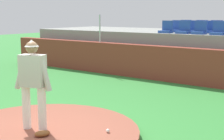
{
  "coord_description": "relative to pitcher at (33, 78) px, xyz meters",
  "views": [
    {
      "loc": [
        4.97,
        -4.29,
        2.48
      ],
      "look_at": [
        0.0,
        2.39,
        1.09
      ],
      "focal_mm": 53.64,
      "sensor_mm": 36.0,
      "label": 1
    }
  ],
  "objects": [
    {
      "name": "stadium_chair_11",
      "position": [
        -0.54,
        9.84,
        0.64
      ],
      "size": [
        0.48,
        0.44,
        0.5
      ],
      "rotation": [
        0.0,
        0.0,
        3.14
      ],
      "color": "#27499B",
      "rests_on": "bleacher_platform"
    },
    {
      "name": "stadium_chair_7",
      "position": [
        0.13,
        8.95,
        0.64
      ],
      "size": [
        0.48,
        0.44,
        0.5
      ],
      "rotation": [
        0.0,
        0.0,
        3.14
      ],
      "color": "#27499B",
      "rests_on": "bleacher_platform"
    },
    {
      "name": "bleacher_platform",
      "position": [
        0.14,
        9.71,
        -0.37
      ],
      "size": [
        17.0,
        4.34,
        1.72
      ],
      "primitive_type": "cube",
      "color": "gray",
      "rests_on": "ground_plane"
    },
    {
      "name": "fielding_glove",
      "position": [
        0.43,
        -0.19,
        -0.99
      ],
      "size": [
        0.31,
        0.36,
        0.11
      ],
      "primitive_type": "ellipsoid",
      "rotation": [
        0.0,
        0.0,
        1.11
      ],
      "color": "brown",
      "rests_on": "pitchers_mound"
    },
    {
      "name": "stadium_chair_1",
      "position": [
        -0.53,
        8.08,
        0.64
      ],
      "size": [
        0.48,
        0.44,
        0.5
      ],
      "rotation": [
        0.0,
        0.0,
        3.14
      ],
      "color": "#27499B",
      "rests_on": "bleacher_platform"
    },
    {
      "name": "ground_plane",
      "position": [
        0.14,
        0.03,
        -1.24
      ],
      "size": [
        60.0,
        60.0,
        0.0
      ],
      "primitive_type": "plane",
      "color": "#358839"
    },
    {
      "name": "stadium_chair_3",
      "position": [
        0.87,
        8.05,
        0.64
      ],
      "size": [
        0.48,
        0.44,
        0.5
      ],
      "rotation": [
        0.0,
        0.0,
        3.14
      ],
      "color": "#27499B",
      "rests_on": "bleacher_platform"
    },
    {
      "name": "stadium_chair_10",
      "position": [
        -1.28,
        9.86,
        0.64
      ],
      "size": [
        0.48,
        0.44,
        0.5
      ],
      "rotation": [
        0.0,
        0.0,
        3.14
      ],
      "color": "#27499B",
      "rests_on": "bleacher_platform"
    },
    {
      "name": "stadium_chair_0",
      "position": [
        -1.28,
        8.08,
        0.64
      ],
      "size": [
        0.48,
        0.44,
        0.5
      ],
      "rotation": [
        0.0,
        0.0,
        3.14
      ],
      "color": "#27499B",
      "rests_on": "bleacher_platform"
    },
    {
      "name": "stadium_chair_6",
      "position": [
        -0.54,
        8.98,
        0.64
      ],
      "size": [
        0.48,
        0.44,
        0.5
      ],
      "rotation": [
        0.0,
        0.0,
        3.14
      ],
      "color": "#27499B",
      "rests_on": "bleacher_platform"
    },
    {
      "name": "pitcher",
      "position": [
        0.0,
        0.0,
        0.0
      ],
      "size": [
        0.82,
        0.41,
        1.81
      ],
      "rotation": [
        0.0,
        0.0,
        0.33
      ],
      "color": "white",
      "rests_on": "pitchers_mound"
    },
    {
      "name": "brick_barrier",
      "position": [
        0.14,
        6.86,
        -0.59
      ],
      "size": [
        17.97,
        0.4,
        1.3
      ],
      "primitive_type": "cube",
      "color": "brown",
      "rests_on": "ground_plane"
    },
    {
      "name": "pitchers_mound",
      "position": [
        0.14,
        0.03,
        -1.14
      ],
      "size": [
        3.96,
        3.96,
        0.19
      ],
      "primitive_type": "cylinder",
      "color": "#97513E",
      "rests_on": "ground_plane"
    },
    {
      "name": "stadium_chair_5",
      "position": [
        -1.27,
        8.97,
        0.64
      ],
      "size": [
        0.48,
        0.44,
        0.5
      ],
      "rotation": [
        0.0,
        0.0,
        3.14
      ],
      "color": "#27499B",
      "rests_on": "bleacher_platform"
    },
    {
      "name": "stadium_chair_12",
      "position": [
        0.11,
        9.87,
        0.64
      ],
      "size": [
        0.48,
        0.44,
        0.5
      ],
      "rotation": [
        0.0,
        0.0,
        3.14
      ],
      "color": "#27499B",
      "rests_on": "bleacher_platform"
    },
    {
      "name": "baseball",
      "position": [
        1.31,
        0.72,
        -1.01
      ],
      "size": [
        0.07,
        0.07,
        0.07
      ],
      "primitive_type": "sphere",
      "color": "white",
      "rests_on": "pitchers_mound"
    },
    {
      "name": "stadium_chair_2",
      "position": [
        0.13,
        8.09,
        0.64
      ],
      "size": [
        0.48,
        0.44,
        0.5
      ],
      "rotation": [
        0.0,
        0.0,
        3.14
      ],
      "color": "#27499B",
      "rests_on": "bleacher_platform"
    },
    {
      "name": "fence_post_left",
      "position": [
        -3.8,
        6.86,
        0.64
      ],
      "size": [
        0.06,
        0.06,
        1.17
      ],
      "primitive_type": "cylinder",
      "color": "silver",
      "rests_on": "brick_barrier"
    }
  ]
}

